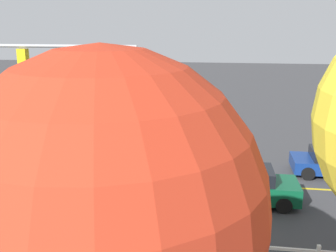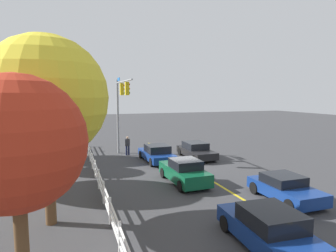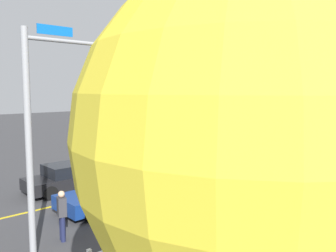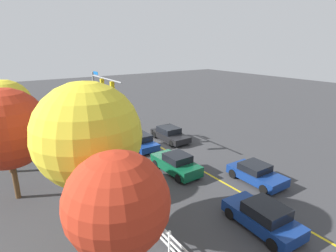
{
  "view_description": "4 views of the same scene",
  "coord_description": "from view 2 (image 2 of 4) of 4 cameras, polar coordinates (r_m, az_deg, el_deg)",
  "views": [
    {
      "loc": [
        -3.78,
        17.31,
        7.17
      ],
      "look_at": [
        -1.41,
        1.06,
        2.95
      ],
      "focal_mm": 42.48,
      "sensor_mm": 36.0,
      "label": 1
    },
    {
      "loc": [
        -20.38,
        8.3,
        5.36
      ],
      "look_at": [
        -1.9,
        1.85,
        3.21
      ],
      "focal_mm": 30.32,
      "sensor_mm": 36.0,
      "label": 2
    },
    {
      "loc": [
        9.36,
        14.12,
        5.0
      ],
      "look_at": [
        -1.68,
        2.08,
        3.29
      ],
      "focal_mm": 37.6,
      "sensor_mm": 36.0,
      "label": 3
    },
    {
      "loc": [
        -19.79,
        12.68,
        9.25
      ],
      "look_at": [
        -2.68,
        1.11,
        3.0
      ],
      "focal_mm": 28.94,
      "sensor_mm": 36.0,
      "label": 4
    }
  ],
  "objects": [
    {
      "name": "ground_plane",
      "position": [
        22.64,
        2.85,
        -7.44
      ],
      "size": [
        120.0,
        120.0,
        0.0
      ],
      "primitive_type": "plane",
      "color": "#38383A"
    },
    {
      "name": "lane_center_stripe",
      "position": [
        19.12,
        7.43,
        -10.06
      ],
      "size": [
        28.0,
        0.16,
        0.01
      ],
      "primitive_type": "cube",
      "color": "gold",
      "rests_on": "ground_plane"
    },
    {
      "name": "signal_assembly",
      "position": [
        24.58,
        -9.43,
        4.87
      ],
      "size": [
        6.48,
        0.37,
        6.86
      ],
      "color": "gray",
      "rests_on": "ground_plane"
    },
    {
      "name": "car_0",
      "position": [
        11.16,
        19.48,
        -18.84
      ],
      "size": [
        4.26,
        2.16,
        1.44
      ],
      "rotation": [
        0.0,
        0.0,
        -0.06
      ],
      "color": "navy",
      "rests_on": "ground_plane"
    },
    {
      "name": "car_1",
      "position": [
        15.98,
        22.45,
        -11.46
      ],
      "size": [
        3.95,
        2.05,
        1.28
      ],
      "rotation": [
        0.0,
        0.0,
        3.13
      ],
      "color": "navy",
      "rests_on": "ground_plane"
    },
    {
      "name": "car_2",
      "position": [
        17.54,
        3.28,
        -9.14
      ],
      "size": [
        4.32,
        1.96,
        1.49
      ],
      "rotation": [
        0.0,
        0.0,
        0.02
      ],
      "color": "#0C4C2D",
      "rests_on": "ground_plane"
    },
    {
      "name": "car_3",
      "position": [
        24.4,
        5.65,
        -4.9
      ],
      "size": [
        4.52,
        1.98,
        1.34
      ],
      "rotation": [
        0.0,
        0.0,
        3.14
      ],
      "color": "black",
      "rests_on": "ground_plane"
    },
    {
      "name": "car_4",
      "position": [
        23.07,
        -2.28,
        -5.54
      ],
      "size": [
        4.53,
        2.1,
        1.37
      ],
      "rotation": [
        0.0,
        0.0,
        0.02
      ],
      "color": "navy",
      "rests_on": "ground_plane"
    },
    {
      "name": "pedestrian",
      "position": [
        25.59,
        -8.14,
        -3.78
      ],
      "size": [
        0.36,
        0.46,
        1.69
      ],
      "rotation": [
        0.0,
        0.0,
        6.01
      ],
      "color": "#191E3F",
      "rests_on": "ground_plane"
    },
    {
      "name": "white_rail_fence",
      "position": [
        18.08,
        -14.11,
        -9.19
      ],
      "size": [
        26.1,
        0.1,
        1.15
      ],
      "color": "white",
      "rests_on": "ground_plane"
    },
    {
      "name": "tree_0",
      "position": [
        8.37,
        -28.23,
        -3.2
      ],
      "size": [
        3.66,
        3.66,
        5.94
      ],
      "color": "brown",
      "rests_on": "ground_plane"
    },
    {
      "name": "tree_1",
      "position": [
        26.32,
        -26.44,
        3.52
      ],
      "size": [
        4.28,
        4.28,
        6.55
      ],
      "color": "brown",
      "rests_on": "ground_plane"
    },
    {
      "name": "tree_2",
      "position": [
        22.94,
        -28.66,
        2.6
      ],
      "size": [
        3.05,
        3.05,
        5.76
      ],
      "color": "brown",
      "rests_on": "ground_plane"
    },
    {
      "name": "tree_4",
      "position": [
        12.36,
        -23.39,
        5.21
      ],
      "size": [
        4.98,
        4.98,
        7.75
      ],
      "color": "brown",
      "rests_on": "ground_plane"
    }
  ]
}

